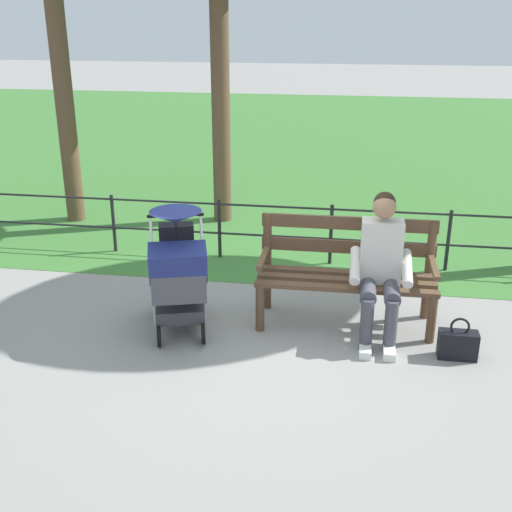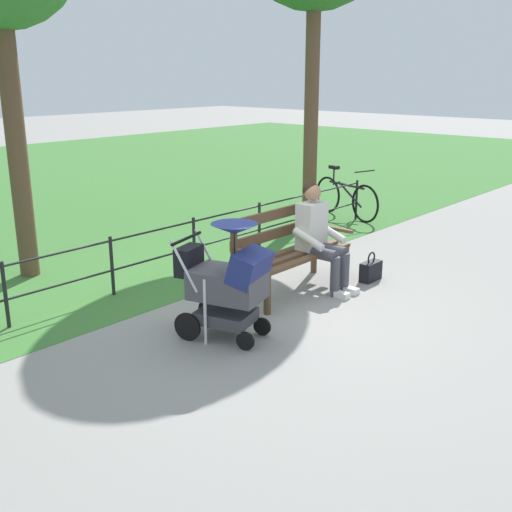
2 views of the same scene
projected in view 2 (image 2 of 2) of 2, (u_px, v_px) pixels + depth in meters
name	position (u px, v px, depth m)	size (l,w,h in m)	color
ground_plane	(247.00, 312.00, 6.68)	(60.00, 60.00, 0.00)	gray
park_bench	(288.00, 247.00, 7.21)	(1.60, 0.61, 0.96)	brown
person_on_bench	(319.00, 233.00, 7.24)	(0.53, 0.74, 1.28)	#42424C
stroller	(228.00, 280.00, 5.87)	(0.72, 0.98, 1.15)	black
handbag	(371.00, 271.00, 7.65)	(0.32, 0.14, 0.37)	black
park_fence	(186.00, 240.00, 7.89)	(8.99, 0.04, 0.70)	black
bicycle	(346.00, 197.00, 10.94)	(0.58, 1.61, 0.89)	black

